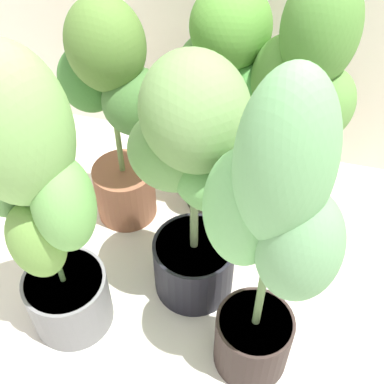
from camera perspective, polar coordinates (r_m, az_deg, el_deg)
ground_plane at (r=1.72m, az=-1.63°, el=-12.66°), size 8.00×8.00×0.00m
potted_plant_back_left at (r=1.65m, az=-8.74°, el=9.54°), size 0.41×0.30×0.86m
potted_plant_front_right at (r=1.16m, az=8.72°, el=-5.35°), size 0.40×0.31×1.03m
potted_plant_back_center at (r=1.71m, az=3.97°, el=9.80°), size 0.39×0.30×0.86m
potted_plant_back_right at (r=1.56m, az=12.16°, el=8.51°), size 0.36×0.30×0.98m
potted_plant_front_left at (r=1.30m, az=-17.06°, el=-1.16°), size 0.38×0.29×0.99m
potted_plant_center at (r=1.37m, az=0.09°, el=1.85°), size 0.41×0.40×0.88m
nutrient_bottle at (r=1.92m, az=-17.08°, el=-1.25°), size 0.08×0.08×0.24m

